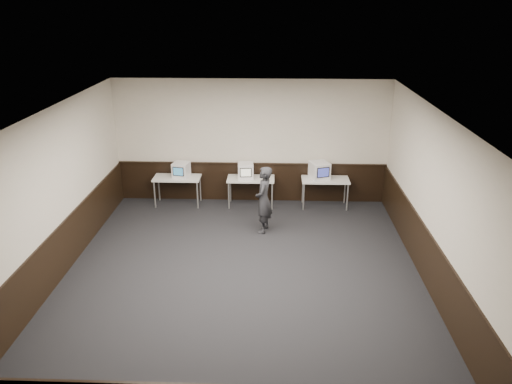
% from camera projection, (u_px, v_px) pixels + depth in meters
% --- Properties ---
extents(floor, '(8.00, 8.00, 0.00)m').
position_uv_depth(floor, '(242.00, 277.00, 9.65)').
color(floor, black).
rests_on(floor, ground).
extents(ceiling, '(8.00, 8.00, 0.00)m').
position_uv_depth(ceiling, '(240.00, 114.00, 8.49)').
color(ceiling, white).
rests_on(ceiling, back_wall).
extents(back_wall, '(7.00, 0.00, 7.00)m').
position_uv_depth(back_wall, '(251.00, 142.00, 12.79)').
color(back_wall, beige).
rests_on(back_wall, ground).
extents(front_wall, '(7.00, 0.00, 7.00)m').
position_uv_depth(front_wall, '(217.00, 342.00, 5.35)').
color(front_wall, beige).
rests_on(front_wall, ground).
extents(left_wall, '(0.00, 8.00, 8.00)m').
position_uv_depth(left_wall, '(52.00, 198.00, 9.20)').
color(left_wall, beige).
rests_on(left_wall, ground).
extents(right_wall, '(0.00, 8.00, 8.00)m').
position_uv_depth(right_wall, '(436.00, 204.00, 8.95)').
color(right_wall, beige).
rests_on(right_wall, ground).
extents(wainscot_back, '(6.98, 0.04, 1.00)m').
position_uv_depth(wainscot_back, '(252.00, 182.00, 13.18)').
color(wainscot_back, black).
rests_on(wainscot_back, back_wall).
extents(wainscot_left, '(0.04, 7.98, 1.00)m').
position_uv_depth(wainscot_left, '(62.00, 251.00, 9.59)').
color(wainscot_left, black).
rests_on(wainscot_left, left_wall).
extents(wainscot_right, '(0.04, 7.98, 1.00)m').
position_uv_depth(wainscot_right, '(427.00, 258.00, 9.35)').
color(wainscot_right, black).
rests_on(wainscot_right, right_wall).
extents(wainscot_rail, '(6.98, 0.06, 0.04)m').
position_uv_depth(wainscot_rail, '(251.00, 164.00, 12.97)').
color(wainscot_rail, black).
rests_on(wainscot_rail, wainscot_back).
extents(desk_left, '(1.20, 0.60, 0.75)m').
position_uv_depth(desk_left, '(177.00, 180.00, 12.82)').
color(desk_left, silver).
rests_on(desk_left, ground).
extents(desk_center, '(1.20, 0.60, 0.75)m').
position_uv_depth(desk_center, '(251.00, 181.00, 12.76)').
color(desk_center, silver).
rests_on(desk_center, ground).
extents(desk_right, '(1.20, 0.60, 0.75)m').
position_uv_depth(desk_right, '(325.00, 182.00, 12.69)').
color(desk_right, silver).
rests_on(desk_right, ground).
extents(emac_left, '(0.46, 0.47, 0.39)m').
position_uv_depth(emac_left, '(181.00, 170.00, 12.74)').
color(emac_left, white).
rests_on(emac_left, desk_left).
extents(emac_center, '(0.42, 0.45, 0.39)m').
position_uv_depth(emac_center, '(246.00, 171.00, 12.67)').
color(emac_center, white).
rests_on(emac_center, desk_center).
extents(emac_right, '(0.57, 0.58, 0.44)m').
position_uv_depth(emac_right, '(319.00, 170.00, 12.61)').
color(emac_right, white).
rests_on(emac_right, desk_right).
extents(person, '(0.48, 0.63, 1.56)m').
position_uv_depth(person, '(264.00, 200.00, 11.28)').
color(person, '#242429').
rests_on(person, ground).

